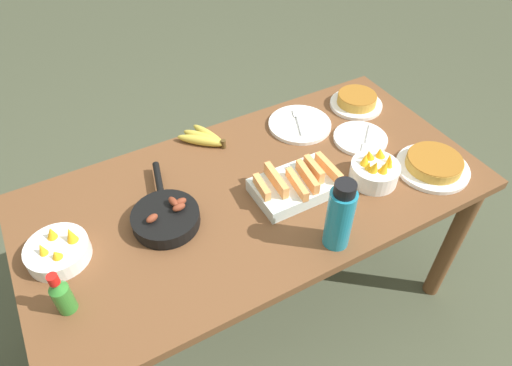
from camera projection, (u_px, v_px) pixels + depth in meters
ground_plane at (256, 300)px, 2.15m from camera, size 14.00×14.00×0.00m
dining_table at (256, 208)px, 1.70m from camera, size 1.65×0.83×0.75m
banana_bunch at (205, 138)px, 1.81m from camera, size 0.17×0.19×0.04m
melon_tray at (297, 184)px, 1.60m from camera, size 0.31×0.19×0.10m
skillet at (165, 216)px, 1.50m from camera, size 0.22×0.37×0.08m
frittata_plate_center at (433, 165)px, 1.69m from camera, size 0.27×0.27×0.06m
frittata_plate_side at (356, 101)px, 1.98m from camera, size 0.23×0.23×0.06m
empty_plate_near_front at (360, 139)px, 1.82m from camera, size 0.21×0.21×0.02m
empty_plate_far_left at (300, 124)px, 1.89m from camera, size 0.26×0.26×0.02m
fruit_bowl_mango at (375, 171)px, 1.64m from camera, size 0.17×0.17×0.12m
fruit_bowl_citrus at (58, 251)px, 1.40m from camera, size 0.19×0.19×0.10m
water_bottle at (340, 216)px, 1.38m from camera, size 0.08×0.08×0.26m
hot_sauce_bottle at (62, 295)px, 1.24m from camera, size 0.05×0.05×0.16m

